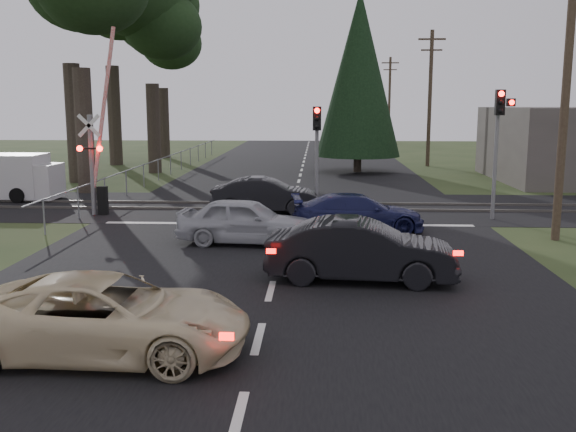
# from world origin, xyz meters

# --- Properties ---
(ground) EXTENTS (120.00, 120.00, 0.00)m
(ground) POSITION_xyz_m (0.00, 0.00, 0.00)
(ground) COLOR #2B3B1B
(ground) RESTS_ON ground
(road) EXTENTS (14.00, 100.00, 0.01)m
(road) POSITION_xyz_m (0.00, 10.00, 0.01)
(road) COLOR black
(road) RESTS_ON ground
(rail_corridor) EXTENTS (120.00, 8.00, 0.01)m
(rail_corridor) POSITION_xyz_m (0.00, 12.00, 0.01)
(rail_corridor) COLOR black
(rail_corridor) RESTS_ON ground
(stop_line) EXTENTS (13.00, 0.35, 0.00)m
(stop_line) POSITION_xyz_m (0.00, 8.20, 0.01)
(stop_line) COLOR silver
(stop_line) RESTS_ON ground
(rail_near) EXTENTS (120.00, 0.12, 0.10)m
(rail_near) POSITION_xyz_m (0.00, 11.20, 0.05)
(rail_near) COLOR #59544C
(rail_near) RESTS_ON ground
(rail_far) EXTENTS (120.00, 0.12, 0.10)m
(rail_far) POSITION_xyz_m (0.00, 12.80, 0.05)
(rail_far) COLOR #59544C
(rail_far) RESTS_ON ground
(crossing_signal) EXTENTS (1.62, 0.38, 6.96)m
(crossing_signal) POSITION_xyz_m (-7.27, 9.79, 2.06)
(crossing_signal) COLOR slate
(crossing_signal) RESTS_ON ground
(traffic_signal_right) EXTENTS (0.68, 0.48, 4.70)m
(traffic_signal_right) POSITION_xyz_m (7.55, 9.47, 3.31)
(traffic_signal_right) COLOR slate
(traffic_signal_right) RESTS_ON ground
(traffic_signal_center) EXTENTS (0.32, 0.48, 4.10)m
(traffic_signal_center) POSITION_xyz_m (1.00, 10.68, 2.81)
(traffic_signal_center) COLOR slate
(traffic_signal_center) RESTS_ON ground
(utility_pole_near) EXTENTS (1.80, 0.26, 9.00)m
(utility_pole_near) POSITION_xyz_m (8.50, 6.00, 4.73)
(utility_pole_near) COLOR #4C3D2D
(utility_pole_near) RESTS_ON ground
(utility_pole_mid) EXTENTS (1.80, 0.26, 9.00)m
(utility_pole_mid) POSITION_xyz_m (8.50, 30.00, 4.73)
(utility_pole_mid) COLOR #4C3D2D
(utility_pole_mid) RESTS_ON ground
(utility_pole_far) EXTENTS (1.80, 0.26, 9.00)m
(utility_pole_far) POSITION_xyz_m (8.50, 55.00, 4.73)
(utility_pole_far) COLOR #4C3D2D
(utility_pole_far) RESTS_ON ground
(euc_tree_c) EXTENTS (6.00, 6.00, 13.20)m
(euc_tree_c) POSITION_xyz_m (-9.00, 25.00, 9.51)
(euc_tree_c) COLOR #473D33
(euc_tree_c) RESTS_ON ground
(euc_tree_e) EXTENTS (6.00, 6.00, 13.20)m
(euc_tree_e) POSITION_xyz_m (-11.00, 36.00, 9.51)
(euc_tree_e) COLOR #473D33
(euc_tree_e) RESTS_ON ground
(conifer_tree) EXTENTS (5.20, 5.20, 11.00)m
(conifer_tree) POSITION_xyz_m (3.50, 26.00, 5.99)
(conifer_tree) COLOR #473D33
(conifer_tree) RESTS_ON ground
(fence_left) EXTENTS (0.10, 36.00, 1.20)m
(fence_left) POSITION_xyz_m (-7.80, 22.50, 0.00)
(fence_left) COLOR slate
(fence_left) RESTS_ON ground
(cream_coupe) EXTENTS (4.93, 2.37, 1.35)m
(cream_coupe) POSITION_xyz_m (-2.50, -3.86, 0.68)
(cream_coupe) COLOR beige
(cream_coupe) RESTS_ON ground
(dark_hatchback) EXTENTS (4.62, 1.94, 1.49)m
(dark_hatchback) POSITION_xyz_m (2.10, 0.97, 0.74)
(dark_hatchback) COLOR black
(dark_hatchback) RESTS_ON ground
(silver_car) EXTENTS (4.25, 2.04, 1.40)m
(silver_car) POSITION_xyz_m (-1.13, 4.97, 0.70)
(silver_car) COLOR #A6A9AE
(silver_car) RESTS_ON ground
(blue_sedan) EXTENTS (4.52, 2.21, 1.27)m
(blue_sedan) POSITION_xyz_m (2.38, 6.94, 0.63)
(blue_sedan) COLOR #181B49
(blue_sedan) RESTS_ON ground
(dark_car_far) EXTENTS (4.19, 1.51, 1.37)m
(dark_car_far) POSITION_xyz_m (-0.97, 10.59, 0.69)
(dark_car_far) COLOR black
(dark_car_far) RESTS_ON ground
(white_van) EXTENTS (5.20, 2.07, 2.02)m
(white_van) POSITION_xyz_m (-12.90, 13.50, 1.02)
(white_van) COLOR silver
(white_van) RESTS_ON ground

